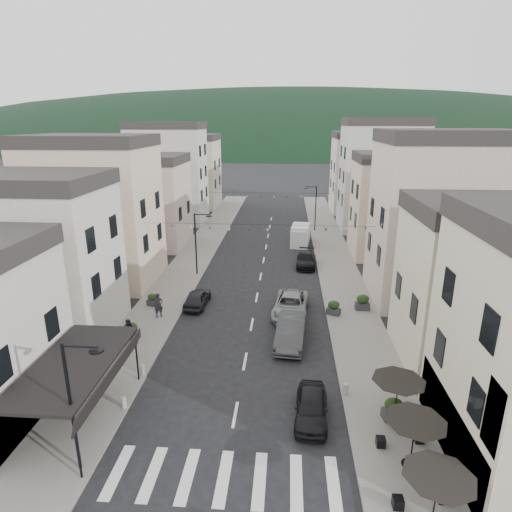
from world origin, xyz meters
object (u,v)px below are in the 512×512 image
Objects in this scene: parked_car_d at (306,260)px; pedestrian_b at (129,331)px; delivery_van at (301,234)px; parked_car_c at (291,305)px; parked_car_a at (311,407)px; pedestrian_a at (159,305)px; parked_car_e at (197,298)px; parked_car_b at (291,331)px.

pedestrian_b is at bearing -123.07° from parked_car_d.
parked_car_c is at bearing -87.52° from delivery_van.
parked_car_a is 23.44m from parked_car_d.
pedestrian_a reaches higher than parked_car_a.
delivery_van is (-0.39, 8.12, 0.50)m from parked_car_d.
parked_car_d is at bearing 14.53° from pedestrian_a.
pedestrian_a is at bearing 139.43° from parked_car_a.
parked_car_a is 0.99× the size of parked_car_e.
pedestrian_a is at bearing 48.57° from parked_car_e.
delivery_van is at bearing 91.57° from pedestrian_b.
parked_car_b is 3.32× the size of pedestrian_b.
pedestrian_b is at bearing -109.56° from delivery_van.
delivery_van is at bearing 92.04° from parked_car_c.
pedestrian_a reaches higher than parked_car_c.
pedestrian_a is (-9.78, -1.40, 0.29)m from parked_car_c.
parked_car_a is 15.44m from parked_car_e.
delivery_van reaches higher than parked_car_a.
parked_car_e is (-7.40, 1.05, -0.09)m from parked_car_c.
parked_car_e is 2.55× the size of pedestrian_b.
delivery_van reaches higher than pedestrian_a.
delivery_van reaches higher than parked_car_c.
pedestrian_b reaches higher than parked_car_d.
pedestrian_a is 3.89m from pedestrian_b.
delivery_van reaches higher than parked_car_b.
pedestrian_b is (-11.88, -24.81, -0.29)m from delivery_van.
parked_car_d is 17.22m from pedestrian_a.
parked_car_c is 11.62m from parked_car_d.
delivery_van is 2.82× the size of pedestrian_a.
parked_car_d reaches higher than parked_car_a.
delivery_van is 27.51m from pedestrian_b.
pedestrian_b is (-11.64, 6.74, 0.23)m from parked_car_a.
parked_car_c is (0.00, 4.34, -0.09)m from parked_car_b.
parked_car_b is at bearing -50.78° from pedestrian_a.
parked_car_d is 1.19× the size of parked_car_e.
pedestrian_b is at bearing -137.22° from pedestrian_a.
parked_car_b is 15.93m from parked_car_d.
parked_car_c is at bearing -94.71° from parked_car_d.
parked_car_b reaches higher than pedestrian_b.
parked_car_b is at bearing -86.88° from delivery_van.
parked_car_d is 20.72m from pedestrian_b.
parked_car_c is 1.38× the size of parked_car_e.
parked_car_e is 20.49m from delivery_van.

